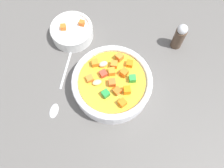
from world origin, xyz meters
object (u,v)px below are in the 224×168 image
Objects in this scene: spoon at (58,95)px; side_bowl_small at (72,31)px; pepper_shaker at (179,36)px; soup_bowl_main at (112,83)px.

spoon is 19.32cm from side_bowl_small.
side_bowl_small reaches higher than spoon.
spoon is 36.69cm from pepper_shaker.
soup_bowl_main is 20.46cm from side_bowl_small.
side_bowl_small is (-3.31, -18.96, 1.78)cm from spoon.
pepper_shaker is at bearing -145.89° from soup_bowl_main.
side_bowl_small is (11.03, -17.21, -0.88)cm from soup_bowl_main.
side_bowl_small is at bearing -57.34° from soup_bowl_main.
side_bowl_small is 30.48cm from pepper_shaker.
soup_bowl_main is at bearing 108.86° from spoon.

